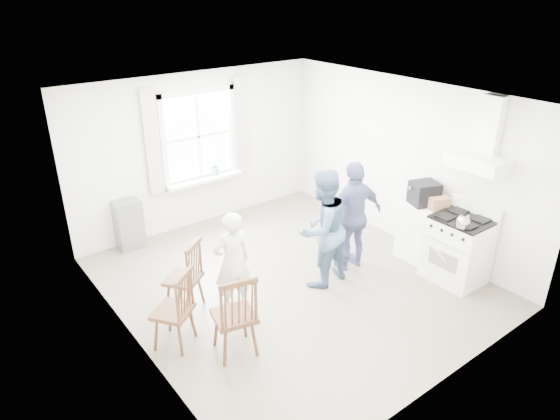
# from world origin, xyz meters

# --- Properties ---
(room_shell) EXTENTS (4.62, 5.12, 2.64)m
(room_shell) POSITION_xyz_m (0.00, 0.00, 1.30)
(room_shell) COLOR #796F5D
(room_shell) RESTS_ON ground
(window_assembly) EXTENTS (1.88, 0.24, 1.70)m
(window_assembly) POSITION_xyz_m (0.00, 2.45, 1.46)
(window_assembly) COLOR white
(window_assembly) RESTS_ON room_shell
(range_hood) EXTENTS (0.45, 0.76, 0.94)m
(range_hood) POSITION_xyz_m (2.07, -1.35, 1.90)
(range_hood) COLOR white
(range_hood) RESTS_ON room_shell
(shelf_unit) EXTENTS (0.40, 0.30, 0.80)m
(shelf_unit) POSITION_xyz_m (-1.40, 2.33, 0.40)
(shelf_unit) COLOR slate
(shelf_unit) RESTS_ON ground
(gas_stove) EXTENTS (0.68, 0.76, 1.12)m
(gas_stove) POSITION_xyz_m (1.91, -1.35, 0.48)
(gas_stove) COLOR white
(gas_stove) RESTS_ON ground
(kettle) EXTENTS (0.18, 0.18, 0.25)m
(kettle) POSITION_xyz_m (1.66, -1.51, 1.04)
(kettle) COLOR silver
(kettle) RESTS_ON gas_stove
(low_cabinet) EXTENTS (0.50, 0.55, 0.90)m
(low_cabinet) POSITION_xyz_m (1.98, -0.65, 0.45)
(low_cabinet) COLOR white
(low_cabinet) RESTS_ON ground
(stereo_stack) EXTENTS (0.47, 0.45, 0.34)m
(stereo_stack) POSITION_xyz_m (1.97, -0.64, 1.07)
(stereo_stack) COLOR black
(stereo_stack) RESTS_ON low_cabinet
(cardboard_box) EXTENTS (0.34, 0.29, 0.18)m
(cardboard_box) POSITION_xyz_m (2.00, -0.87, 0.99)
(cardboard_box) COLOR #A1704E
(cardboard_box) RESTS_ON low_cabinet
(windsor_chair_a) EXTENTS (0.58, 0.58, 1.00)m
(windsor_chair_a) POSITION_xyz_m (-1.42, 0.24, 0.61)
(windsor_chair_a) COLOR #452716
(windsor_chair_a) RESTS_ON ground
(windsor_chair_b) EXTENTS (0.54, 0.53, 1.07)m
(windsor_chair_b) POSITION_xyz_m (-1.44, -0.87, 0.65)
(windsor_chair_b) COLOR #452716
(windsor_chair_b) RESTS_ON ground
(windsor_chair_c) EXTENTS (0.58, 0.57, 0.99)m
(windsor_chair_c) POSITION_xyz_m (-1.84, -0.30, 0.60)
(windsor_chair_c) COLOR #452716
(windsor_chair_c) RESTS_ON ground
(person_left) EXTENTS (0.57, 0.57, 1.37)m
(person_left) POSITION_xyz_m (-0.98, -0.04, 0.69)
(person_left) COLOR silver
(person_left) RESTS_ON ground
(person_mid) EXTENTS (0.90, 0.90, 1.68)m
(person_mid) POSITION_xyz_m (0.33, -0.26, 0.84)
(person_mid) COLOR #476385
(person_mid) RESTS_ON ground
(person_right) EXTENTS (1.08, 1.08, 1.64)m
(person_right) POSITION_xyz_m (0.98, -0.20, 0.82)
(person_right) COLOR navy
(person_right) RESTS_ON ground
(potted_plant) EXTENTS (0.20, 0.20, 0.31)m
(potted_plant) POSITION_xyz_m (0.24, 2.36, 1.00)
(potted_plant) COLOR #33743A
(potted_plant) RESTS_ON window_assembly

